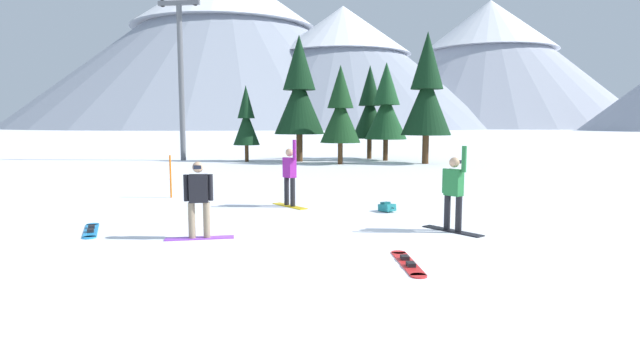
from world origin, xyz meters
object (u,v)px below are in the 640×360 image
snowboarder_background (290,175)px  ski_lift_tower (181,72)px  snowboarder_midground (454,191)px  pine_tree_leaning (299,93)px  trail_marker_pole (171,177)px  snowboarder_foreground (199,198)px  loose_snowboard_far_spare (408,263)px  pine_tree_young (370,108)px  backpack_teal (387,207)px  pine_tree_slender (386,107)px  pine_tree_tall (340,110)px  loose_snowboard_near_right (91,230)px  pine_tree_broad (246,120)px  pine_tree_short (427,92)px

snowboarder_background → ski_lift_tower: size_ratio=0.19×
snowboarder_midground → pine_tree_leaning: pine_tree_leaning is taller
snowboarder_midground → trail_marker_pole: 9.83m
snowboarder_foreground → loose_snowboard_far_spare: snowboarder_foreground is taller
loose_snowboard_far_spare → pine_tree_young: 27.34m
backpack_teal → pine_tree_young: pine_tree_young is taller
snowboarder_foreground → ski_lift_tower: bearing=114.6°
snowboarder_midground → pine_tree_slender: size_ratio=0.31×
backpack_teal → pine_tree_tall: bearing=101.2°
snowboarder_midground → loose_snowboard_near_right: 8.57m
snowboarder_midground → pine_tree_broad: 23.04m
pine_tree_leaning → snowboarder_midground: bearing=-69.5°
loose_snowboard_near_right → pine_tree_short: bearing=67.8°
pine_tree_short → pine_tree_leaning: 8.10m
trail_marker_pole → pine_tree_broad: 16.26m
pine_tree_slender → pine_tree_leaning: bearing=-163.2°
pine_tree_leaning → ski_lift_tower: bearing=-178.5°
loose_snowboard_near_right → pine_tree_broad: pine_tree_broad is taller
pine_tree_slender → ski_lift_tower: (-13.53, -1.88, 2.35)m
pine_tree_slender → pine_tree_broad: bearing=-165.5°
snowboarder_foreground → backpack_teal: snowboarder_foreground is taller
pine_tree_short → pine_tree_leaning: pine_tree_leaning is taller
snowboarder_midground → loose_snowboard_near_right: bearing=-171.4°
loose_snowboard_far_spare → pine_tree_tall: bearing=99.8°
loose_snowboard_near_right → pine_tree_leaning: size_ratio=0.22×
trail_marker_pole → loose_snowboard_near_right: bearing=-84.6°
snowboarder_background → pine_tree_tall: bearing=91.1°
snowboarder_midground → ski_lift_tower: ski_lift_tower is taller
pine_tree_tall → pine_tree_broad: 6.43m
snowboarder_midground → pine_tree_broad: bearing=119.0°
pine_tree_broad → pine_tree_young: size_ratio=0.76×
pine_tree_slender → ski_lift_tower: 13.86m
ski_lift_tower → pine_tree_tall: bearing=-8.3°
pine_tree_tall → ski_lift_tower: ski_lift_tower is taller
snowboarder_background → loose_snowboard_near_right: size_ratio=1.16×
pine_tree_tall → pine_tree_leaning: 3.60m
snowboarder_midground → loose_snowboard_far_spare: (-1.08, -2.97, -0.93)m
snowboarder_foreground → backpack_teal: size_ratio=3.07×
snowboarder_foreground → pine_tree_tall: bearing=88.0°
pine_tree_slender → ski_lift_tower: bearing=-172.1°
loose_snowboard_far_spare → pine_tree_young: bearing=94.9°
pine_tree_broad → pine_tree_slender: (8.95, 2.31, 0.87)m
pine_tree_leaning → ski_lift_tower: size_ratio=0.77×
pine_tree_tall → pine_tree_young: 5.32m
loose_snowboard_far_spare → pine_tree_tall: (-3.78, 21.91, 3.25)m
snowboarder_foreground → pine_tree_broad: size_ratio=0.34×
pine_tree_slender → snowboarder_midground: bearing=-84.4°
trail_marker_pole → pine_tree_short: (9.25, 16.03, 3.66)m
backpack_teal → loose_snowboard_far_spare: bearing=-84.6°
loose_snowboard_near_right → pine_tree_short: size_ratio=0.22×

